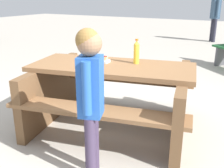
{
  "coord_description": "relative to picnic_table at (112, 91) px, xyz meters",
  "views": [
    {
      "loc": [
        -1.42,
        2.51,
        1.49
      ],
      "look_at": [
        0.0,
        0.0,
        0.52
      ],
      "focal_mm": 42.79,
      "sensor_mm": 36.0,
      "label": 1
    }
  ],
  "objects": [
    {
      "name": "ground_plane",
      "position": [
        0.0,
        0.0,
        -0.44
      ],
      "size": [
        30.0,
        30.0,
        0.0
      ],
      "primitive_type": "plane",
      "color": "#ADA599",
      "rests_on": "ground"
    },
    {
      "name": "picnic_table",
      "position": [
        0.0,
        0.0,
        0.0
      ],
      "size": [
        2.06,
        1.76,
        0.75
      ],
      "color": "brown",
      "rests_on": "ground"
    },
    {
      "name": "soda_bottle",
      "position": [
        -0.21,
        -0.19,
        0.43
      ],
      "size": [
        0.06,
        0.06,
        0.28
      ],
      "color": "yellow",
      "rests_on": "picnic_table"
    },
    {
      "name": "child_in_coat",
      "position": [
        -0.31,
        0.88,
        0.36
      ],
      "size": [
        0.23,
        0.3,
        1.26
      ],
      "color": "#3F334C",
      "rests_on": "ground"
    },
    {
      "name": "bystander_adult",
      "position": [
        0.07,
        -6.98,
        0.62
      ],
      "size": [
        0.33,
        0.35,
        1.66
      ],
      "color": "#262633",
      "rests_on": "ground"
    },
    {
      "name": "hotdog_tray",
      "position": [
        0.17,
        -0.05,
        0.34
      ],
      "size": [
        0.18,
        0.12,
        0.08
      ],
      "color": "white",
      "rests_on": "picnic_table"
    }
  ]
}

